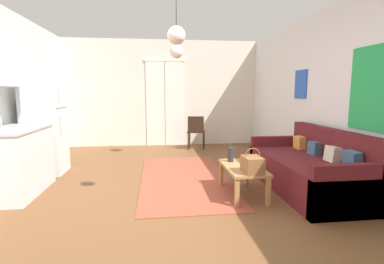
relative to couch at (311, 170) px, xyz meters
The scene contains 13 objects.
ground_plane 2.03m from the couch, behind, with size 5.48×8.39×0.10m, color brown.
wall_back 4.41m from the couch, 117.70° to the left, with size 5.08×0.13×2.67m.
wall_right 1.18m from the couch, 17.36° to the right, with size 0.12×7.99×2.67m.
area_rug 1.90m from the couch, 156.67° to the left, with size 1.37×2.87×0.01m, color #9E4733.
couch is the anchor object (origin of this frame).
coffee_table 1.02m from the couch, behind, with size 0.47×0.91×0.40m.
bamboo_vase 1.16m from the couch, behind, with size 0.09×0.09×0.42m.
handbag 1.09m from the couch, 158.51° to the right, with size 0.23×0.30×0.31m.
refrigerator 4.29m from the couch, 161.33° to the left, with size 0.61×0.59×1.65m.
kitchen_counter 4.11m from the couch, behind, with size 0.59×1.16×2.03m.
accent_chair 3.32m from the couch, 111.47° to the left, with size 0.50×0.48×0.81m.
pendant_lamp_near 2.62m from the couch, 166.42° to the right, with size 0.20×0.20×0.78m.
pendant_lamp_far 3.24m from the couch, 131.50° to the left, with size 0.26×0.26×0.66m.
Camera 1 is at (-0.17, -3.58, 1.39)m, focal length 27.05 mm.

